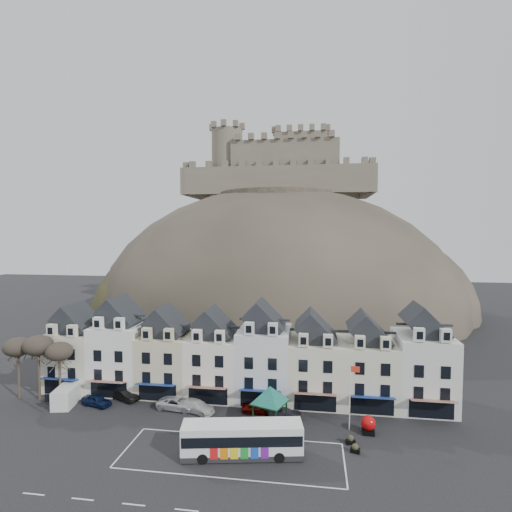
{
  "coord_description": "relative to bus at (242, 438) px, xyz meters",
  "views": [
    {
      "loc": [
        9.95,
        -36.46,
        22.31
      ],
      "look_at": [
        1.06,
        24.0,
        18.54
      ],
      "focal_mm": 28.0,
      "sensor_mm": 36.0,
      "label": 1
    }
  ],
  "objects": [
    {
      "name": "car_maroon",
      "position": [
        0.2,
        9.46,
        -1.19
      ],
      "size": [
        3.99,
        1.74,
        1.34
      ],
      "primitive_type": "imported",
      "rotation": [
        0.0,
        0.0,
        1.53
      ],
      "color": "#570805",
      "rests_on": "ground"
    },
    {
      "name": "red_buoy",
      "position": [
        12.98,
        6.37,
        -0.84
      ],
      "size": [
        1.6,
        1.6,
        1.99
      ],
      "rotation": [
        0.0,
        0.0,
        -0.07
      ],
      "color": "black",
      "rests_on": "ground"
    },
    {
      "name": "white_van",
      "position": [
        -24.57,
        8.61,
        -0.68
      ],
      "size": [
        3.22,
        5.5,
        2.36
      ],
      "rotation": [
        0.0,
        0.0,
        0.2
      ],
      "color": "silver",
      "rests_on": "ground"
    },
    {
      "name": "bus_shelter",
      "position": [
        1.98,
        7.01,
        1.61
      ],
      "size": [
        6.58,
        6.58,
        4.47
      ],
      "rotation": [
        0.0,
        0.0,
        -0.36
      ],
      "color": "black",
      "rests_on": "ground"
    },
    {
      "name": "car_silver",
      "position": [
        -9.94,
        9.12,
        -1.14
      ],
      "size": [
        5.33,
        2.95,
        1.44
      ],
      "primitive_type": "imported",
      "rotation": [
        0.0,
        0.0,
        1.46
      ],
      "color": "silver",
      "rests_on": "ground"
    },
    {
      "name": "car_white",
      "position": [
        -7.42,
        8.71,
        -1.13
      ],
      "size": [
        5.41,
        3.58,
        1.46
      ],
      "primitive_type": "imported",
      "rotation": [
        0.0,
        0.0,
        1.23
      ],
      "color": "silver",
      "rests_on": "ground"
    },
    {
      "name": "planter_west",
      "position": [
        10.85,
        3.85,
        -1.4
      ],
      "size": [
        1.07,
        0.77,
        0.96
      ],
      "rotation": [
        0.0,
        0.0,
        0.34
      ],
      "color": "black",
      "rests_on": "ground"
    },
    {
      "name": "planter_east",
      "position": [
        11.17,
        2.21,
        -1.41
      ],
      "size": [
        1.03,
        0.69,
        0.94
      ],
      "rotation": [
        0.0,
        0.0,
        -0.26
      ],
      "color": "black",
      "rests_on": "ground"
    },
    {
      "name": "car_black",
      "position": [
        -17.82,
        10.71,
        -1.15
      ],
      "size": [
        4.51,
        3.14,
        1.41
      ],
      "primitive_type": "imported",
      "rotation": [
        0.0,
        0.0,
        1.14
      ],
      "color": "black",
      "rests_on": "ground"
    },
    {
      "name": "flagpole",
      "position": [
        11.07,
        6.85,
        2.47
      ],
      "size": [
        1.1,
        0.16,
        7.58
      ],
      "rotation": [
        0.0,
        0.0,
        -0.08
      ],
      "color": "silver",
      "rests_on": "ground"
    },
    {
      "name": "ground",
      "position": [
        -3.02,
        -1.29,
        -1.86
      ],
      "size": [
        300.0,
        300.0,
        0.0
      ],
      "primitive_type": "plane",
      "color": "black",
      "rests_on": "ground"
    },
    {
      "name": "car_navy",
      "position": [
        -20.51,
        8.53,
        -1.17
      ],
      "size": [
        4.35,
        2.66,
        1.39
      ],
      "primitive_type": "imported",
      "rotation": [
        0.0,
        0.0,
        1.3
      ],
      "color": "#0B1637",
      "rests_on": "ground"
    },
    {
      "name": "bus",
      "position": [
        0.0,
        0.0,
        0.0
      ],
      "size": [
        12.21,
        4.82,
        3.36
      ],
      "rotation": [
        0.0,
        0.0,
        0.18
      ],
      "color": "#262628",
      "rests_on": "ground"
    },
    {
      "name": "tree_left_mid",
      "position": [
        -29.02,
        9.21,
        5.38
      ],
      "size": [
        3.78,
        3.78,
        8.64
      ],
      "color": "#372A23",
      "rests_on": "ground"
    },
    {
      "name": "townhouse_terrace",
      "position": [
        -2.87,
        14.68,
        3.44
      ],
      "size": [
        54.4,
        9.35,
        11.8
      ],
      "color": "silver",
      "rests_on": "ground"
    },
    {
      "name": "castle_hill",
      "position": [
        -1.77,
        67.66,
        -1.75
      ],
      "size": [
        100.0,
        76.0,
        68.0
      ],
      "color": "#312E26",
      "rests_on": "ground"
    },
    {
      "name": "tree_left_far",
      "position": [
        -32.02,
        9.21,
        5.04
      ],
      "size": [
        3.61,
        3.61,
        8.24
      ],
      "color": "#372A23",
      "rests_on": "ground"
    },
    {
      "name": "tree_left_near",
      "position": [
        -26.02,
        9.21,
        4.7
      ],
      "size": [
        3.43,
        3.43,
        7.84
      ],
      "color": "#372A23",
      "rests_on": "ground"
    },
    {
      "name": "castle",
      "position": [
        -2.51,
        74.64,
        38.34
      ],
      "size": [
        50.2,
        22.2,
        22.0
      ],
      "color": "#66584D",
      "rests_on": "ground"
    },
    {
      "name": "coach_bay_markings",
      "position": [
        -1.02,
        -0.04,
        -1.86
      ],
      "size": [
        22.0,
        7.5,
        0.01
      ],
      "primitive_type": "cube",
      "color": "silver",
      "rests_on": "ground"
    },
    {
      "name": "car_charcoal",
      "position": [
        3.71,
        8.21,
        -1.22
      ],
      "size": [
        4.06,
        1.98,
        1.28
      ],
      "primitive_type": "imported",
      "rotation": [
        0.0,
        0.0,
        1.74
      ],
      "color": "black",
      "rests_on": "ground"
    }
  ]
}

